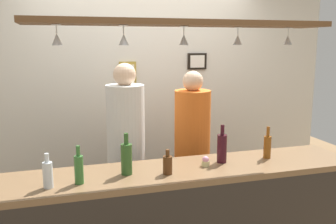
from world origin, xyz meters
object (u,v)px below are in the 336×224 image
bottle_wine_dark_red (222,148)px  picture_frame_crest (128,74)px  cupcake (206,162)px  bottle_soda_clear (48,174)px  person_left_white_patterned_shirt (126,138)px  bottle_beer_green_import (79,169)px  bottle_beer_amber_tall (267,146)px  person_middle_orange_shirt (192,139)px  bottle_beer_brown_stubby (168,164)px  bottle_champagne_green (127,158)px  picture_frame_upper_small (197,61)px

bottle_wine_dark_red → picture_frame_crest: 1.52m
cupcake → bottle_soda_clear: bearing=-174.6°
bottle_wine_dark_red → cupcake: bearing=-162.2°
person_left_white_patterned_shirt → cupcake: person_left_white_patterned_shirt is taller
bottle_beer_green_import → bottle_beer_amber_tall: bearing=5.3°
cupcake → bottle_beer_green_import: bearing=-174.5°
bottle_beer_amber_tall → picture_frame_crest: bearing=123.1°
picture_frame_crest → person_left_white_patterned_shirt: bearing=-102.4°
bottle_beer_amber_tall → bottle_beer_green_import: same height
person_middle_orange_shirt → picture_frame_crest: size_ratio=6.26×
person_middle_orange_shirt → bottle_beer_green_import: size_ratio=6.26×
bottle_beer_brown_stubby → bottle_soda_clear: (-0.81, -0.03, 0.02)m
bottle_champagne_green → bottle_beer_brown_stubby: bearing=-15.8°
bottle_beer_green_import → picture_frame_upper_small: (1.40, 1.50, 0.61)m
person_left_white_patterned_shirt → cupcake: 0.86m
person_left_white_patterned_shirt → person_middle_orange_shirt: size_ratio=1.05×
person_middle_orange_shirt → cupcake: size_ratio=20.87×
bottle_beer_amber_tall → bottle_beer_brown_stubby: 0.89m
bottle_beer_brown_stubby → bottle_beer_green_import: (-0.61, -0.01, 0.03)m
bottle_beer_brown_stubby → bottle_soda_clear: bottle_soda_clear is taller
bottle_champagne_green → bottle_wine_dark_red: (0.76, 0.05, -0.00)m
bottle_soda_clear → bottle_champagne_green: (0.53, 0.10, 0.03)m
bottle_soda_clear → picture_frame_crest: (0.81, 1.51, 0.50)m
person_middle_orange_shirt → picture_frame_upper_small: (0.30, 0.69, 0.70)m
bottle_beer_amber_tall → bottle_beer_green_import: size_ratio=1.00×
bottle_champagne_green → picture_frame_upper_small: 1.86m
bottle_wine_dark_red → picture_frame_upper_small: picture_frame_upper_small is taller
bottle_champagne_green → bottle_wine_dark_red: 0.76m
person_middle_orange_shirt → bottle_beer_brown_stubby: 0.93m
person_left_white_patterned_shirt → bottle_wine_dark_red: (0.64, -0.67, 0.05)m
bottle_soda_clear → bottle_beer_amber_tall: bearing=5.2°
person_left_white_patterned_shirt → bottle_wine_dark_red: 0.92m
person_middle_orange_shirt → picture_frame_upper_small: bearing=66.3°
bottle_beer_amber_tall → picture_frame_upper_small: bearing=94.1°
picture_frame_upper_small → bottle_beer_amber_tall: bearing=-85.9°
cupcake → picture_frame_upper_small: bearing=72.0°
person_middle_orange_shirt → bottle_soda_clear: (-1.29, -0.82, 0.07)m
bottle_wine_dark_red → person_left_white_patterned_shirt: bearing=133.8°
person_left_white_patterned_shirt → bottle_soda_clear: (-0.65, -0.82, 0.02)m
bottle_beer_green_import → bottle_wine_dark_red: bearing=7.3°
person_left_white_patterned_shirt → bottle_champagne_green: size_ratio=5.70×
person_middle_orange_shirt → bottle_beer_amber_tall: bearing=-59.1°
bottle_champagne_green → bottle_beer_green_import: size_ratio=1.15×
bottle_champagne_green → cupcake: bottle_champagne_green is taller
bottle_beer_amber_tall → bottle_beer_green_import: bearing=-174.7°
bottle_champagne_green → picture_frame_crest: 1.51m
bottle_beer_amber_tall → bottle_soda_clear: 1.70m
cupcake → picture_frame_crest: picture_frame_crest is taller
bottle_beer_green_import → cupcake: 0.95m
bottle_wine_dark_red → bottle_beer_green_import: bearing=-172.7°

